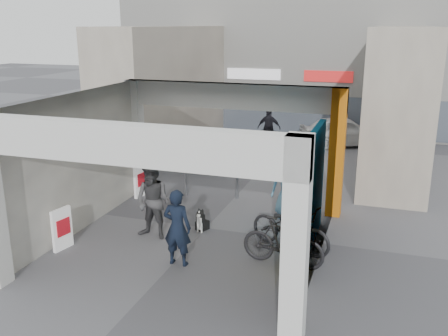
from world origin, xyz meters
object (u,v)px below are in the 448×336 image
(man_with_dog, at_px, (177,228))
(man_crates, at_px, (269,128))
(man_elderly, at_px, (288,184))
(bicycle_rear, at_px, (283,242))
(border_collie, at_px, (201,222))
(man_back_turned, at_px, (153,202))
(white_van, at_px, (343,131))
(produce_stand, at_px, (218,157))
(bicycle_front, at_px, (291,228))
(cafe_set, at_px, (209,160))

(man_with_dog, relative_size, man_crates, 1.02)
(man_elderly, height_order, bicycle_rear, man_elderly)
(man_crates, bearing_deg, man_elderly, 103.33)
(border_collie, distance_m, man_back_turned, 1.40)
(man_elderly, bearing_deg, white_van, 78.36)
(man_elderly, bearing_deg, produce_stand, 121.90)
(man_elderly, xyz_separation_m, white_van, (0.63, 8.94, -0.28))
(man_back_turned, distance_m, bicycle_front, 3.36)
(border_collie, xyz_separation_m, man_elderly, (1.89, 1.67, 0.68))
(man_with_dog, xyz_separation_m, bicycle_front, (2.19, 1.51, -0.32))
(bicycle_front, xyz_separation_m, bicycle_rear, (0.00, -0.84, 0.01))
(bicycle_rear, bearing_deg, border_collie, 68.80)
(cafe_set, bearing_deg, bicycle_rear, -58.12)
(border_collie, xyz_separation_m, man_crates, (-0.47, 9.32, 0.59))
(produce_stand, distance_m, border_collie, 6.08)
(man_back_turned, height_order, man_elderly, man_back_turned)
(produce_stand, distance_m, man_crates, 3.66)
(bicycle_front, bearing_deg, man_with_dog, 145.13)
(man_crates, relative_size, bicycle_rear, 0.92)
(bicycle_rear, relative_size, white_van, 0.49)
(cafe_set, relative_size, man_back_turned, 0.86)
(man_crates, relative_size, white_van, 0.45)
(border_collie, distance_m, white_van, 10.90)
(man_back_turned, distance_m, man_elderly, 3.74)
(man_back_turned, bearing_deg, produce_stand, 101.95)
(bicycle_front, bearing_deg, man_back_turned, 117.25)
(cafe_set, bearing_deg, man_crates, 71.87)
(man_crates, xyz_separation_m, white_van, (2.99, 1.28, -0.20))
(cafe_set, distance_m, bicycle_rear, 7.79)
(man_elderly, relative_size, white_van, 0.49)
(man_with_dog, height_order, bicycle_rear, man_with_dog)
(man_back_turned, bearing_deg, bicycle_front, 13.30)
(cafe_set, height_order, man_with_dog, man_with_dog)
(man_back_turned, xyz_separation_m, white_van, (3.47, 11.36, -0.30))
(produce_stand, xyz_separation_m, white_van, (4.10, 4.73, 0.31))
(man_back_turned, xyz_separation_m, bicycle_rear, (3.31, -0.45, -0.39))
(cafe_set, distance_m, man_with_dog, 7.55)
(bicycle_front, relative_size, white_van, 0.55)
(white_van, bearing_deg, produce_stand, 115.39)
(cafe_set, relative_size, border_collie, 2.60)
(cafe_set, height_order, bicycle_front, bicycle_front)
(cafe_set, bearing_deg, man_back_turned, -82.60)
(cafe_set, bearing_deg, border_collie, -72.01)
(produce_stand, height_order, bicycle_rear, bicycle_rear)
(man_with_dog, relative_size, man_elderly, 0.93)
(man_with_dog, xyz_separation_m, man_elderly, (1.72, 3.55, 0.06))
(bicycle_front, xyz_separation_m, white_van, (0.16, 10.97, 0.10))
(produce_stand, distance_m, man_back_turned, 6.69)
(bicycle_front, relative_size, bicycle_rear, 1.13)
(produce_stand, height_order, man_elderly, man_elderly)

